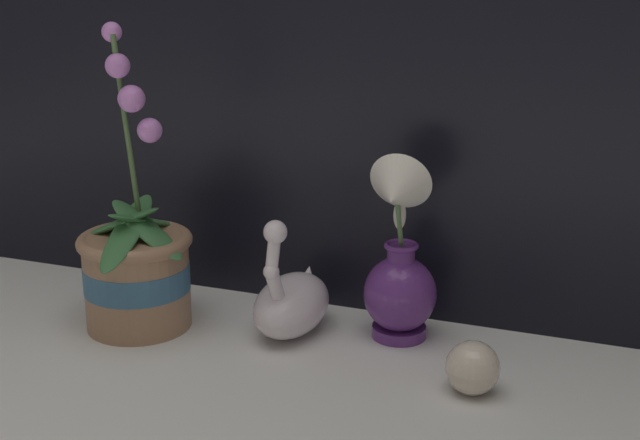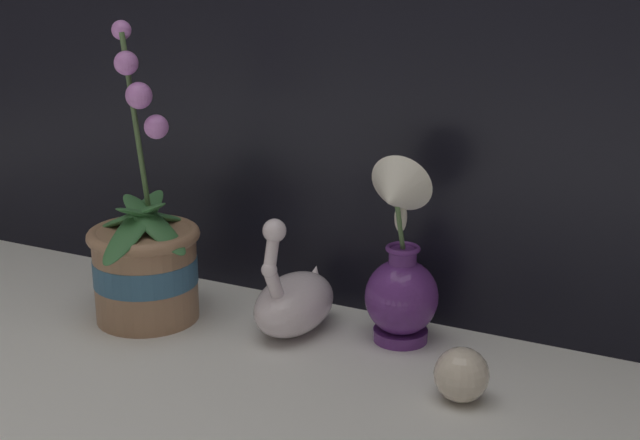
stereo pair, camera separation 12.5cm
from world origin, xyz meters
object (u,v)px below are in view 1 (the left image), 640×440
at_px(orchid_potted_plant, 137,267).
at_px(blue_vase, 399,272).
at_px(swan_figurine, 292,301).
at_px(glass_sphere, 473,368).

distance_m(orchid_potted_plant, blue_vase, 0.39).
xyz_separation_m(swan_figurine, glass_sphere, (0.29, -0.10, -0.01)).
bearing_deg(blue_vase, glass_sphere, -42.94).
relative_size(orchid_potted_plant, blue_vase, 1.60).
bearing_deg(swan_figurine, orchid_potted_plant, -164.96).
xyz_separation_m(orchid_potted_plant, glass_sphere, (0.52, -0.03, -0.06)).
bearing_deg(glass_sphere, swan_figurine, 161.91).
height_order(blue_vase, glass_sphere, blue_vase).
bearing_deg(blue_vase, swan_figurine, -168.59).
xyz_separation_m(swan_figurine, blue_vase, (0.16, 0.03, 0.05)).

